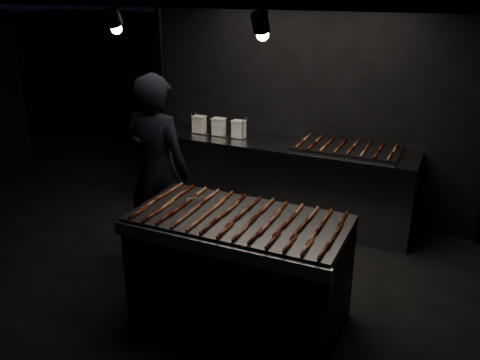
% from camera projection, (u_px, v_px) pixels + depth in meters
% --- Properties ---
extents(ground, '(80.00, 80.00, 0.00)m').
position_uv_depth(ground, '(258.00, 268.00, 4.87)').
color(ground, black).
extents(stall_structure, '(4.30, 3.30, 2.62)m').
position_uv_depth(stall_structure, '(278.00, 27.00, 4.40)').
color(stall_structure, black).
rests_on(stall_structure, ground).
extents(grill_cart, '(1.67, 0.84, 0.90)m').
position_uv_depth(grill_cart, '(239.00, 269.00, 3.99)').
color(grill_cart, black).
rests_on(grill_cart, ground).
extents(sausages_main, '(1.49, 0.79, 0.03)m').
position_uv_depth(sausages_main, '(239.00, 215.00, 3.83)').
color(sausages_main, brown).
rests_on(sausages_main, grill_cart).
extents(tongs, '(0.18, 0.41, 0.02)m').
position_uv_depth(tongs, '(205.00, 198.00, 4.16)').
color(tongs, gray).
rests_on(tongs, grill_cart).
extents(back_counter, '(3.00, 0.62, 0.90)m').
position_uv_depth(back_counter, '(278.00, 181.00, 5.78)').
color(back_counter, gray).
rests_on(back_counter, ground).
extents(tray_rack, '(0.70, 0.14, 0.24)m').
position_uv_depth(tray_rack, '(219.00, 127.00, 5.87)').
color(tray_rack, '#99999E').
rests_on(tray_rack, back_counter).
extents(second_grill, '(1.08, 0.55, 0.05)m').
position_uv_depth(second_grill, '(346.00, 149.00, 5.32)').
color(second_grill, '#3D3D3F').
rests_on(second_grill, back_counter).
extents(sausages_back, '(0.95, 0.54, 0.03)m').
position_uv_depth(sausages_back, '(347.00, 146.00, 5.31)').
color(sausages_back, maroon).
rests_on(sausages_back, second_grill).
extents(vendor, '(0.68, 0.46, 1.83)m').
position_uv_depth(vendor, '(158.00, 171.00, 4.72)').
color(vendor, black).
rests_on(vendor, ground).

